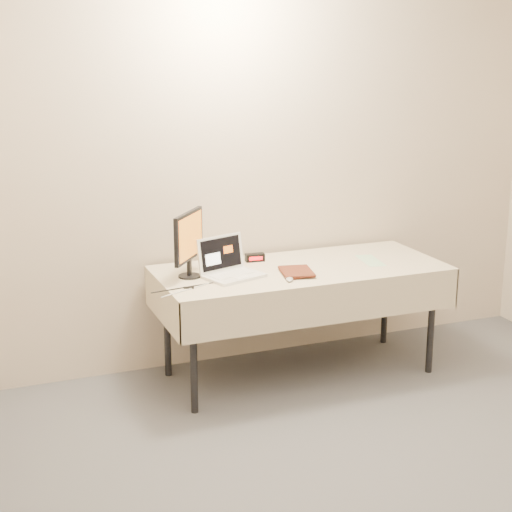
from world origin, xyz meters
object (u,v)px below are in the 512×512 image
object	(u,v)px
monitor	(189,239)
laptop	(228,267)
table	(301,276)
book	(282,255)

from	to	relation	value
monitor	laptop	bearing A→B (deg)	-65.54
table	laptop	bearing A→B (deg)	-178.90
laptop	book	world-z (taller)	book
monitor	book	bearing A→B (deg)	-67.68
monitor	book	xyz separation A→B (m)	(0.55, -0.16, -0.11)
book	table	bearing A→B (deg)	43.31
laptop	book	xyz separation A→B (m)	(0.32, -0.10, 0.07)
laptop	monitor	bearing A→B (deg)	146.90
table	laptop	xyz separation A→B (m)	(-0.50, -0.01, 0.12)
laptop	book	bearing A→B (deg)	-36.80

